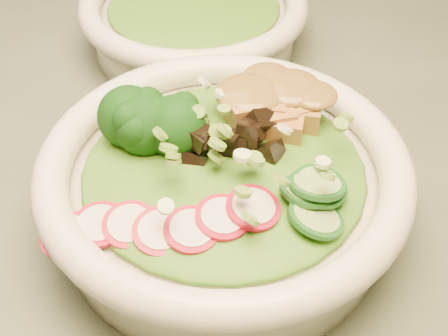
{
  "coord_description": "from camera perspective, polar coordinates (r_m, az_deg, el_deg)",
  "views": [
    {
      "loc": [
        -0.18,
        -0.36,
        1.14
      ],
      "look_at": [
        -0.16,
        -0.01,
        0.81
      ],
      "focal_mm": 50.0,
      "sensor_mm": 36.0,
      "label": 1
    }
  ],
  "objects": [
    {
      "name": "broccoli_florets",
      "position": [
        0.5,
        -6.93,
        4.08
      ],
      "size": [
        0.09,
        0.08,
        0.05
      ],
      "primitive_type": null,
      "rotation": [
        0.0,
        0.0,
        0.02
      ],
      "color": "black",
      "rests_on": "salad_bowl"
    },
    {
      "name": "radish_slices",
      "position": [
        0.43,
        -4.4,
        -5.22
      ],
      "size": [
        0.12,
        0.05,
        0.02
      ],
      "primitive_type": null,
      "rotation": [
        0.0,
        0.0,
        0.02
      ],
      "color": "#A70C28",
      "rests_on": "salad_bowl"
    },
    {
      "name": "salad_bowl",
      "position": [
        0.5,
        0.0,
        -1.76
      ],
      "size": [
        0.29,
        0.29,
        0.08
      ],
      "rotation": [
        0.0,
        0.0,
        0.02
      ],
      "color": "white",
      "rests_on": "dining_table"
    },
    {
      "name": "tofu_cubes",
      "position": [
        0.52,
        3.97,
        5.59
      ],
      "size": [
        0.1,
        0.07,
        0.04
      ],
      "primitive_type": null,
      "rotation": [
        0.0,
        0.0,
        0.02
      ],
      "color": "#A77B37",
      "rests_on": "salad_bowl"
    },
    {
      "name": "cucumber_slices",
      "position": [
        0.45,
        7.72,
        -1.84
      ],
      "size": [
        0.08,
        0.08,
        0.04
      ],
      "primitive_type": null,
      "rotation": [
        0.0,
        0.0,
        0.02
      ],
      "color": "#9FC16B",
      "rests_on": "salad_bowl"
    },
    {
      "name": "dining_table",
      "position": [
        0.65,
        14.53,
        -10.28
      ],
      "size": [
        1.2,
        0.8,
        0.75
      ],
      "color": "black",
      "rests_on": "ground"
    },
    {
      "name": "side_bowl",
      "position": [
        0.72,
        -2.75,
        13.38
      ],
      "size": [
        0.25,
        0.25,
        0.07
      ],
      "rotation": [
        0.0,
        0.0,
        0.06
      ],
      "color": "white",
      "rests_on": "dining_table"
    },
    {
      "name": "peanut_sauce",
      "position": [
        0.51,
        4.05,
        6.85
      ],
      "size": [
        0.08,
        0.06,
        0.02
      ],
      "primitive_type": "ellipsoid",
      "color": "brown",
      "rests_on": "tofu_cubes"
    },
    {
      "name": "mushroom_heap",
      "position": [
        0.48,
        0.79,
        2.39
      ],
      "size": [
        0.08,
        0.08,
        0.04
      ],
      "primitive_type": null,
      "rotation": [
        0.0,
        0.0,
        0.02
      ],
      "color": "black",
      "rests_on": "salad_bowl"
    },
    {
      "name": "side_lettuce",
      "position": [
        0.71,
        -2.8,
        14.71
      ],
      "size": [
        0.17,
        0.17,
        0.02
      ],
      "primitive_type": "ellipsoid",
      "color": "#306415",
      "rests_on": "side_bowl"
    },
    {
      "name": "lettuce_bed",
      "position": [
        0.48,
        0.0,
        0.09
      ],
      "size": [
        0.22,
        0.22,
        0.03
      ],
      "primitive_type": "ellipsoid",
      "color": "#306415",
      "rests_on": "salad_bowl"
    },
    {
      "name": "scallion_garnish",
      "position": [
        0.46,
        0.0,
        2.48
      ],
      "size": [
        0.21,
        0.21,
        0.03
      ],
      "primitive_type": null,
      "color": "#6F9E37",
      "rests_on": "salad_bowl"
    }
  ]
}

